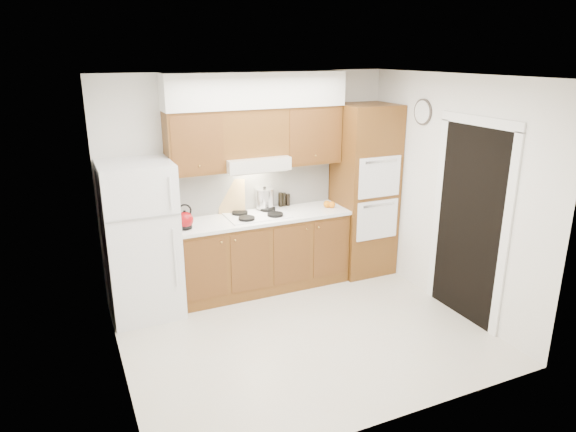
% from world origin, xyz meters
% --- Properties ---
extents(floor, '(3.60, 3.60, 0.00)m').
position_xyz_m(floor, '(0.00, 0.00, 0.00)').
color(floor, beige).
rests_on(floor, ground).
extents(ceiling, '(3.60, 3.60, 0.00)m').
position_xyz_m(ceiling, '(0.00, 0.00, 2.60)').
color(ceiling, white).
rests_on(ceiling, wall_back).
extents(wall_back, '(3.60, 0.02, 2.60)m').
position_xyz_m(wall_back, '(0.00, 1.50, 1.30)').
color(wall_back, silver).
rests_on(wall_back, floor).
extents(wall_left, '(0.02, 3.00, 2.60)m').
position_xyz_m(wall_left, '(-1.80, 0.00, 1.30)').
color(wall_left, silver).
rests_on(wall_left, floor).
extents(wall_right, '(0.02, 3.00, 2.60)m').
position_xyz_m(wall_right, '(1.80, 0.00, 1.30)').
color(wall_right, silver).
rests_on(wall_right, floor).
extents(fridge, '(0.75, 0.72, 1.72)m').
position_xyz_m(fridge, '(-1.41, 1.14, 0.86)').
color(fridge, white).
rests_on(fridge, floor).
extents(base_cabinets, '(2.11, 0.60, 0.90)m').
position_xyz_m(base_cabinets, '(0.02, 1.20, 0.45)').
color(base_cabinets, brown).
rests_on(base_cabinets, floor).
extents(countertop, '(2.13, 0.62, 0.04)m').
position_xyz_m(countertop, '(0.03, 1.19, 0.92)').
color(countertop, white).
rests_on(countertop, base_cabinets).
extents(backsplash, '(2.11, 0.03, 0.56)m').
position_xyz_m(backsplash, '(0.02, 1.49, 1.22)').
color(backsplash, white).
rests_on(backsplash, countertop).
extents(oven_cabinet, '(0.70, 0.65, 2.20)m').
position_xyz_m(oven_cabinet, '(1.44, 1.18, 1.10)').
color(oven_cabinet, brown).
rests_on(oven_cabinet, floor).
extents(upper_cab_left, '(0.63, 0.33, 0.70)m').
position_xyz_m(upper_cab_left, '(-0.71, 1.33, 1.85)').
color(upper_cab_left, brown).
rests_on(upper_cab_left, wall_back).
extents(upper_cab_right, '(0.73, 0.33, 0.70)m').
position_xyz_m(upper_cab_right, '(0.72, 1.33, 1.85)').
color(upper_cab_right, brown).
rests_on(upper_cab_right, wall_back).
extents(range_hood, '(0.75, 0.45, 0.15)m').
position_xyz_m(range_hood, '(-0.02, 1.27, 1.57)').
color(range_hood, silver).
rests_on(range_hood, wall_back).
extents(upper_cab_over_hood, '(0.75, 0.33, 0.55)m').
position_xyz_m(upper_cab_over_hood, '(-0.02, 1.33, 1.92)').
color(upper_cab_over_hood, brown).
rests_on(upper_cab_over_hood, range_hood).
extents(soffit, '(2.13, 0.36, 0.40)m').
position_xyz_m(soffit, '(0.03, 1.32, 2.40)').
color(soffit, silver).
rests_on(soffit, wall_back).
extents(cooktop, '(0.74, 0.50, 0.01)m').
position_xyz_m(cooktop, '(-0.02, 1.21, 0.95)').
color(cooktop, white).
rests_on(cooktop, countertop).
extents(doorway, '(0.02, 0.90, 2.10)m').
position_xyz_m(doorway, '(1.79, -0.35, 1.05)').
color(doorway, black).
rests_on(doorway, floor).
extents(wall_clock, '(0.02, 0.30, 0.30)m').
position_xyz_m(wall_clock, '(1.79, 0.55, 2.15)').
color(wall_clock, '#3F3833').
rests_on(wall_clock, wall_right).
extents(kettle, '(0.20, 0.20, 0.19)m').
position_xyz_m(kettle, '(-0.93, 1.09, 1.04)').
color(kettle, maroon).
rests_on(kettle, countertop).
extents(cutting_board, '(0.34, 0.21, 0.42)m').
position_xyz_m(cutting_board, '(-0.26, 1.45, 1.14)').
color(cutting_board, tan).
rests_on(cutting_board, countertop).
extents(stock_pot, '(0.25, 0.25, 0.23)m').
position_xyz_m(stock_pot, '(0.14, 1.40, 1.09)').
color(stock_pot, silver).
rests_on(stock_pot, cooktop).
extents(condiment_a, '(0.06, 0.06, 0.18)m').
position_xyz_m(condiment_a, '(0.38, 1.45, 1.03)').
color(condiment_a, black).
rests_on(condiment_a, countertop).
extents(condiment_b, '(0.06, 0.06, 0.17)m').
position_xyz_m(condiment_b, '(0.42, 1.45, 1.03)').
color(condiment_b, black).
rests_on(condiment_b, countertop).
extents(condiment_c, '(0.07, 0.07, 0.15)m').
position_xyz_m(condiment_c, '(0.48, 1.45, 1.02)').
color(condiment_c, black).
rests_on(condiment_c, countertop).
extents(orange_near, '(0.11, 0.11, 0.09)m').
position_xyz_m(orange_near, '(0.89, 1.16, 0.98)').
color(orange_near, orange).
rests_on(orange_near, countertop).
extents(orange_far, '(0.09, 0.09, 0.08)m').
position_xyz_m(orange_far, '(0.94, 1.13, 0.98)').
color(orange_far, '#FF9B0D').
rests_on(orange_far, countertop).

